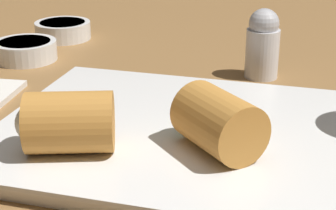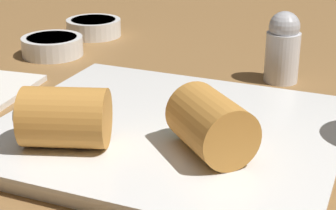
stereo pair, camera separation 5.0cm
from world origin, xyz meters
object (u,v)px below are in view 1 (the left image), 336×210
(serving_plate, at_px, (168,134))
(salt_shaker, at_px, (263,44))
(dipping_bowl_near, at_px, (25,50))
(dipping_bowl_far, at_px, (63,30))

(serving_plate, bearing_deg, salt_shaker, 73.86)
(serving_plate, xyz_separation_m, salt_shaker, (0.05, 0.18, 0.03))
(dipping_bowl_near, distance_m, dipping_bowl_far, 0.10)
(dipping_bowl_near, bearing_deg, salt_shaker, 2.78)
(dipping_bowl_near, bearing_deg, dipping_bowl_far, 89.18)
(dipping_bowl_near, xyz_separation_m, dipping_bowl_far, (0.00, 0.10, 0.00))
(salt_shaker, bearing_deg, dipping_bowl_far, 162.78)
(dipping_bowl_far, bearing_deg, salt_shaker, -17.22)
(salt_shaker, bearing_deg, dipping_bowl_near, -177.22)
(serving_plate, relative_size, dipping_bowl_near, 3.70)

